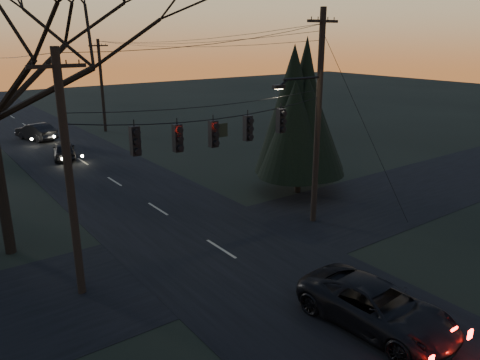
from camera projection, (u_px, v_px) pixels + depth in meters
main_road at (127, 190)px, 27.82m from camera, size 8.00×120.00×0.02m
cross_road at (221, 249)px, 20.11m from camera, size 60.00×7.00×0.02m
utility_pole_right at (313, 221)px, 23.22m from camera, size 5.00×0.30×10.00m
utility_pole_left at (82, 293)px, 16.73m from camera, size 1.80×0.30×8.50m
utility_pole_far_r at (106, 131)px, 44.80m from camera, size 1.80×0.30×8.50m
span_signal_assembly at (215, 132)px, 18.45m from camera, size 11.50×0.44×1.68m
evergreen_right at (300, 114)px, 26.10m from camera, size 4.94×4.94×8.03m
suv_near at (377, 307)px, 14.56m from camera, size 2.74×5.26×1.42m
sedan_oncoming_a at (64, 151)px, 34.57m from camera, size 2.40×4.03×1.28m
sedan_oncoming_b at (36, 132)px, 40.90m from camera, size 2.83×4.68×1.46m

